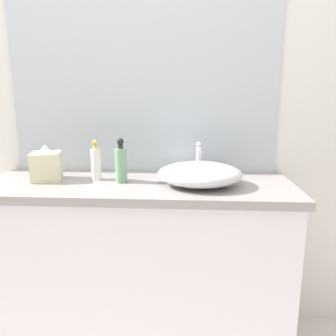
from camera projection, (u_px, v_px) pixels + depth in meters
name	position (u px, v px, depth m)	size (l,w,h in m)	color
bathroom_wall_rear	(125.00, 98.00, 1.81)	(6.00, 0.06, 2.60)	silver
vanity_counter	(139.00, 267.00, 1.69)	(1.51, 0.52, 0.90)	silver
wall_mirror_panel	(143.00, 81.00, 1.75)	(1.42, 0.01, 0.98)	#B2BCC6
sink_basin	(200.00, 174.00, 1.54)	(0.40, 0.33, 0.11)	silver
faucet	(199.00, 157.00, 1.71)	(0.03, 0.12, 0.18)	silver
soap_dispenser	(121.00, 164.00, 1.59)	(0.06, 0.06, 0.22)	#70A177
lotion_bottle	(96.00, 163.00, 1.64)	(0.05, 0.05, 0.20)	white
tissue_box	(46.00, 165.00, 1.64)	(0.17, 0.17, 0.18)	beige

